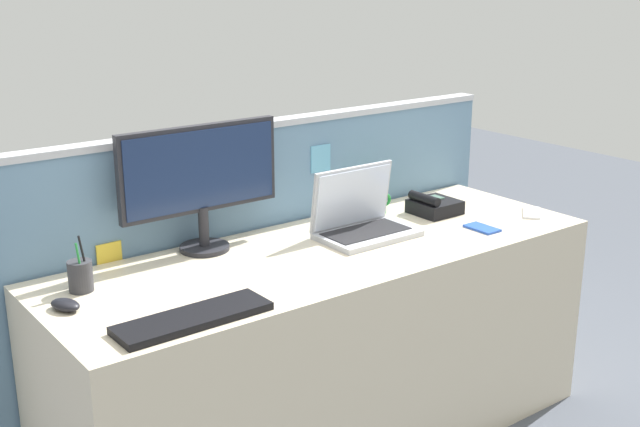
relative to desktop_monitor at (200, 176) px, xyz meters
name	(u,v)px	position (x,y,z in m)	size (l,w,h in m)	color
desk	(328,349)	(0.34, -0.27, -0.64)	(2.00, 0.68, 0.76)	beige
cubicle_divider	(269,267)	(0.34, 0.11, -0.44)	(2.15, 0.08, 1.16)	#6084A3
desktop_monitor	(200,176)	(0.00, 0.00, 0.00)	(0.59, 0.17, 0.44)	#232328
laptop	(361,218)	(0.54, -0.21, -0.20)	(0.35, 0.23, 0.25)	#B2B5BC
desk_phone	(434,206)	(0.94, -0.18, -0.23)	(0.17, 0.17, 0.09)	black
keyboard_main	(193,318)	(-0.32, -0.51, -0.25)	(0.45, 0.14, 0.02)	black
computer_mouse_right_hand	(65,305)	(-0.57, -0.22, -0.25)	(0.06, 0.10, 0.03)	black
pen_cup	(80,276)	(-0.48, -0.11, -0.21)	(0.07, 0.07, 0.18)	#333338
cell_phone_blue_case	(482,228)	(0.94, -0.43, -0.26)	(0.07, 0.13, 0.01)	blue
cell_phone_white_slab	(531,213)	(1.25, -0.42, -0.26)	(0.07, 0.15, 0.01)	silver
coffee_mug	(376,202)	(0.77, -0.03, -0.22)	(0.12, 0.08, 0.09)	#238438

